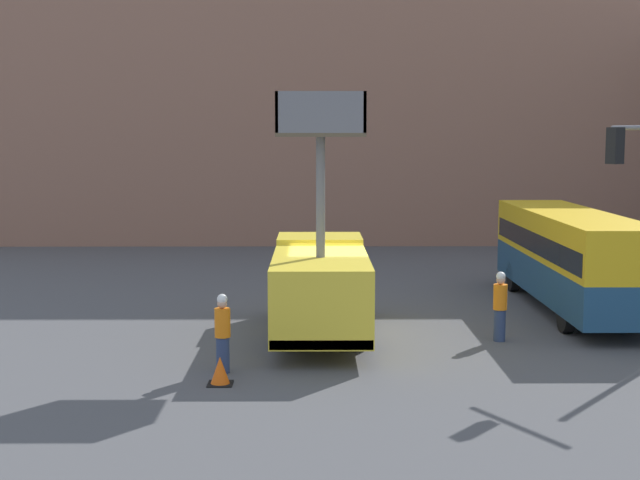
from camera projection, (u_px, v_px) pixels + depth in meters
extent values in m
plane|color=#4C4C4F|center=(333.00, 335.00, 25.37)|extent=(120.00, 120.00, 0.00)
cube|color=#936651|center=(324.00, 73.00, 49.34)|extent=(44.00, 10.00, 18.14)
cube|color=yellow|center=(320.00, 270.00, 27.40)|extent=(2.57, 2.17, 2.10)
cube|color=yellow|center=(321.00, 293.00, 23.82)|extent=(2.57, 5.06, 1.95)
cube|color=red|center=(321.00, 345.00, 21.45)|extent=(2.51, 0.10, 0.24)
cylinder|color=black|center=(283.00, 302.00, 27.51)|extent=(0.30, 1.10, 1.10)
cylinder|color=black|center=(356.00, 301.00, 27.53)|extent=(0.30, 1.10, 1.10)
cylinder|color=black|center=(278.00, 327.00, 23.92)|extent=(0.30, 1.10, 1.10)
cylinder|color=black|center=(363.00, 327.00, 23.94)|extent=(0.30, 1.10, 1.10)
cylinder|color=slate|center=(321.00, 197.00, 23.52)|extent=(0.24, 0.24, 3.19)
cube|color=brown|center=(321.00, 135.00, 23.32)|extent=(2.32, 1.58, 0.10)
cube|color=slate|center=(278.00, 113.00, 23.25)|extent=(0.08, 1.58, 1.05)
cube|color=slate|center=(363.00, 113.00, 23.26)|extent=(0.08, 1.58, 1.05)
cube|color=slate|center=(320.00, 113.00, 24.00)|extent=(2.32, 0.08, 1.05)
cube|color=slate|center=(321.00, 112.00, 22.51)|extent=(2.32, 0.08, 1.05)
cube|color=navy|center=(569.00, 277.00, 28.97)|extent=(2.41, 11.05, 1.22)
cube|color=yellow|center=(571.00, 236.00, 28.81)|extent=(2.41, 11.05, 1.49)
cube|color=black|center=(570.00, 242.00, 28.84)|extent=(2.43, 10.61, 0.66)
cylinder|color=black|center=(513.00, 276.00, 32.43)|extent=(0.30, 1.09, 1.09)
cylinder|color=black|center=(571.00, 276.00, 32.44)|extent=(0.30, 1.09, 1.09)
cylinder|color=black|center=(566.00, 314.00, 25.62)|extent=(0.30, 1.09, 1.09)
cylinder|color=black|center=(639.00, 314.00, 25.64)|extent=(0.30, 1.09, 1.09)
cube|color=black|center=(615.00, 146.00, 21.93)|extent=(0.43, 0.43, 0.90)
sphere|color=red|center=(616.00, 135.00, 21.90)|extent=(0.20, 0.20, 0.20)
cylinder|color=navy|center=(223.00, 355.00, 21.32)|extent=(0.32, 0.32, 0.88)
cylinder|color=orange|center=(222.00, 323.00, 21.23)|extent=(0.38, 0.38, 0.69)
sphere|color=tan|center=(222.00, 304.00, 21.17)|extent=(0.24, 0.24, 0.24)
sphere|color=white|center=(222.00, 299.00, 21.16)|extent=(0.25, 0.25, 0.25)
cylinder|color=navy|center=(500.00, 325.00, 24.60)|extent=(0.32, 0.32, 0.89)
cylinder|color=orange|center=(500.00, 297.00, 24.50)|extent=(0.38, 0.38, 0.70)
sphere|color=tan|center=(501.00, 280.00, 24.45)|extent=(0.24, 0.24, 0.24)
sphere|color=white|center=(501.00, 276.00, 24.43)|extent=(0.25, 0.25, 0.25)
cube|color=black|center=(220.00, 384.00, 20.36)|extent=(0.57, 0.57, 0.03)
cone|color=#F25B0F|center=(220.00, 370.00, 20.33)|extent=(0.46, 0.46, 0.65)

